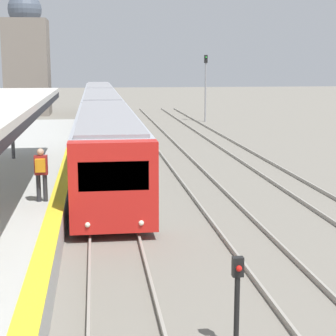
{
  "coord_description": "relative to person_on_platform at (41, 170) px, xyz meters",
  "views": [
    {
      "loc": [
        -0.5,
        -3.72,
        5.14
      ],
      "look_at": [
        1.96,
        15.01,
        1.62
      ],
      "focal_mm": 60.0,
      "sensor_mm": 36.0,
      "label": 1
    }
  ],
  "objects": [
    {
      "name": "signal_mast_far",
      "position": [
        11.53,
        32.14,
        1.73
      ],
      "size": [
        0.28,
        0.29,
        5.88
      ],
      "color": "gray",
      "rests_on": "ground_plane"
    },
    {
      "name": "person_on_platform",
      "position": [
        0.0,
        0.0,
        0.0
      ],
      "size": [
        0.4,
        0.4,
        1.66
      ],
      "color": "#2D2D33",
      "rests_on": "station_platform"
    },
    {
      "name": "distant_domed_building",
      "position": [
        -4.91,
        41.29,
        3.8
      ],
      "size": [
        4.3,
        4.3,
        12.04
      ],
      "color": "slate",
      "rests_on": "ground_plane"
    },
    {
      "name": "train_near",
      "position": [
        2.17,
        23.54,
        -0.2
      ],
      "size": [
        2.61,
        50.18,
        3.06
      ],
      "color": "red",
      "rests_on": "ground_plane"
    },
    {
      "name": "signal_post_near",
      "position": [
        4.15,
        -8.01,
        -0.82
      ],
      "size": [
        0.2,
        0.21,
        1.74
      ],
      "color": "black",
      "rests_on": "ground_plane"
    }
  ]
}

